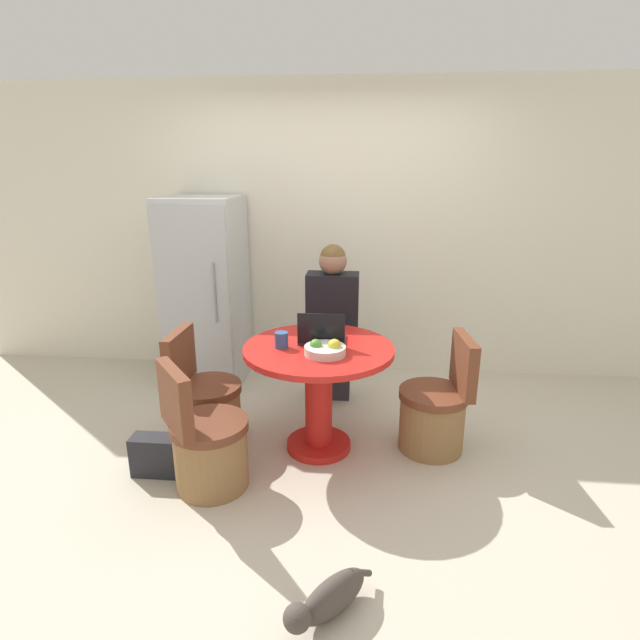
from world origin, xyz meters
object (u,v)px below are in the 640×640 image
chair_left_side (206,406)px  chair_near_left_corner (207,447)px  cat (328,599)px  laptop (322,336)px  refrigerator (206,292)px  person_seated (333,318)px  fruit_bowl (325,349)px  chair_right_side (435,413)px  dining_table (319,378)px  handbag (156,455)px

chair_left_side → chair_near_left_corner: size_ratio=1.00×
cat → laptop: bearing=-131.6°
refrigerator → person_seated: 1.21m
refrigerator → fruit_bowl: size_ratio=6.29×
chair_left_side → laptop: (0.81, 0.05, 0.53)m
chair_left_side → chair_right_side: (1.59, 0.05, 0.00)m
dining_table → person_seated: 0.74m
dining_table → fruit_bowl: (0.06, -0.14, 0.26)m
refrigerator → handbag: refrigerator is taller
laptop → cat: bearing=96.1°
chair_right_side → chair_left_side: bearing=-93.4°
chair_left_side → chair_near_left_corner: (0.17, -0.52, 0.00)m
dining_table → chair_near_left_corner: size_ratio=1.22×
dining_table → fruit_bowl: fruit_bowl is taller
dining_table → fruit_bowl: size_ratio=3.81×
chair_right_side → fruit_bowl: bearing=-79.1°
chair_left_side → handbag: size_ratio=2.71×
dining_table → handbag: size_ratio=3.30×
chair_left_side → handbag: (-0.20, -0.42, -0.14)m
refrigerator → dining_table: size_ratio=1.65×
person_seated → fruit_bowl: (0.01, -0.86, 0.06)m
dining_table → handbag: bearing=-158.3°
chair_right_side → handbag: (-1.79, -0.47, -0.14)m
dining_table → chair_left_side: (-0.80, 0.02, -0.26)m
chair_right_side → handbag: chair_right_side is taller
chair_right_side → cat: chair_right_side is taller
laptop → chair_near_left_corner: bearing=41.6°
refrigerator → cat: refrigerator is taller
chair_near_left_corner → laptop: 1.01m
laptop → handbag: size_ratio=1.03×
chair_left_side → handbag: 0.48m
cat → person_seated: bearing=-134.3°
refrigerator → chair_right_side: size_ratio=2.01×
refrigerator → dining_table: (1.10, -1.11, -0.29)m
person_seated → fruit_bowl: size_ratio=5.06×
refrigerator → chair_near_left_corner: 1.76m
refrigerator → handbag: bearing=-86.1°
dining_table → cat: (0.17, -1.35, -0.43)m
dining_table → handbag: 1.14m
chair_near_left_corner → laptop: bearing=-86.7°
chair_near_left_corner → cat: 1.18m
refrigerator → chair_left_side: size_ratio=2.01×
laptop → cat: size_ratio=0.77×
dining_table → chair_right_side: bearing=5.1°
dining_table → cat: dining_table is taller
dining_table → chair_right_side: (0.79, 0.07, -0.26)m
fruit_bowl → laptop: bearing=100.4°
person_seated → handbag: size_ratio=4.39×
dining_table → chair_left_side: chair_left_side is taller
chair_right_side → cat: bearing=-28.7°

